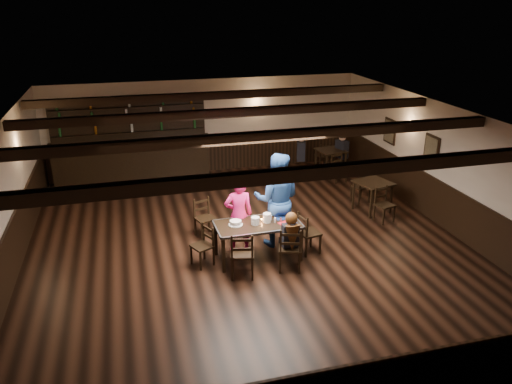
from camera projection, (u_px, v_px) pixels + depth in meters
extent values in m
plane|color=black|center=(248.00, 245.00, 10.45)|extent=(10.00, 10.00, 0.00)
cube|color=beige|center=(206.00, 126.00, 14.46)|extent=(9.00, 0.02, 2.70)
cube|color=beige|center=(359.00, 340.00, 5.47)|extent=(9.00, 0.02, 2.70)
cube|color=beige|center=(3.00, 208.00, 8.88)|extent=(0.02, 10.00, 2.70)
cube|color=beige|center=(444.00, 166.00, 11.04)|extent=(0.02, 10.00, 2.70)
cube|color=silver|center=(247.00, 118.00, 9.47)|extent=(9.00, 10.00, 0.02)
cube|color=black|center=(207.00, 154.00, 14.74)|extent=(9.00, 0.04, 1.00)
cube|color=black|center=(13.00, 250.00, 9.20)|extent=(0.04, 10.00, 1.00)
cube|color=black|center=(438.00, 202.00, 11.35)|extent=(0.04, 10.00, 1.00)
cube|color=black|center=(137.00, 113.00, 13.79)|extent=(0.90, 0.03, 1.00)
cube|color=black|center=(137.00, 113.00, 13.77)|extent=(0.80, 0.02, 0.90)
cube|color=black|center=(432.00, 149.00, 11.39)|extent=(0.03, 0.55, 0.65)
cube|color=#72664C|center=(431.00, 149.00, 11.39)|extent=(0.02, 0.45, 0.55)
cube|color=black|center=(390.00, 131.00, 13.12)|extent=(0.03, 0.55, 0.65)
cube|color=#72664C|center=(389.00, 131.00, 13.12)|extent=(0.02, 0.45, 0.55)
cube|color=black|center=(300.00, 174.00, 6.81)|extent=(8.90, 0.18, 0.18)
cube|color=black|center=(261.00, 137.00, 8.60)|extent=(8.90, 0.18, 0.18)
cube|color=black|center=(236.00, 112.00, 10.40)|extent=(8.90, 0.18, 0.18)
cube|color=black|center=(217.00, 95.00, 12.20)|extent=(8.90, 0.18, 0.18)
cube|color=black|center=(224.00, 255.00, 9.30)|extent=(0.06, 0.06, 0.71)
cube|color=black|center=(216.00, 239.00, 9.93)|extent=(0.06, 0.06, 0.71)
cube|color=black|center=(301.00, 245.00, 9.70)|extent=(0.06, 0.06, 0.71)
cube|color=black|center=(289.00, 229.00, 10.33)|extent=(0.06, 0.06, 0.71)
cube|color=black|center=(258.00, 225.00, 9.68)|extent=(1.68, 0.87, 0.04)
cube|color=#A5A8AD|center=(252.00, 216.00, 10.04)|extent=(1.66, 0.07, 0.05)
cube|color=#A5A8AD|center=(264.00, 233.00, 9.32)|extent=(1.66, 0.07, 0.05)
cube|color=#A5A8AD|center=(297.00, 220.00, 9.89)|extent=(0.05, 0.83, 0.05)
cube|color=#A5A8AD|center=(217.00, 230.00, 9.47)|extent=(0.05, 0.83, 0.05)
cube|color=black|center=(252.00, 260.00, 9.40)|extent=(0.04, 0.04, 0.44)
cube|color=black|center=(252.00, 270.00, 9.07)|extent=(0.04, 0.04, 0.44)
cube|color=black|center=(233.00, 261.00, 9.39)|extent=(0.04, 0.04, 0.44)
cube|color=black|center=(232.00, 270.00, 9.07)|extent=(0.04, 0.04, 0.44)
cube|color=black|center=(242.00, 254.00, 9.14)|extent=(0.51, 0.50, 0.04)
cube|color=black|center=(242.00, 247.00, 8.90)|extent=(0.42, 0.14, 0.46)
cube|color=black|center=(242.00, 249.00, 8.92)|extent=(0.36, 0.11, 0.05)
cube|color=black|center=(242.00, 240.00, 8.85)|extent=(0.36, 0.11, 0.05)
cube|color=black|center=(299.00, 255.00, 9.61)|extent=(0.04, 0.04, 0.43)
cube|color=black|center=(299.00, 264.00, 9.29)|extent=(0.04, 0.04, 0.43)
cube|color=black|center=(280.00, 254.00, 9.62)|extent=(0.04, 0.04, 0.43)
cube|color=black|center=(280.00, 263.00, 9.31)|extent=(0.04, 0.04, 0.43)
cube|color=black|center=(290.00, 248.00, 9.37)|extent=(0.52, 0.51, 0.04)
cube|color=black|center=(290.00, 242.00, 9.13)|extent=(0.41, 0.16, 0.45)
cube|color=black|center=(290.00, 244.00, 9.15)|extent=(0.35, 0.13, 0.05)
cube|color=black|center=(291.00, 235.00, 9.08)|extent=(0.35, 0.13, 0.05)
cube|color=black|center=(191.00, 255.00, 9.64)|extent=(0.04, 0.04, 0.38)
cube|color=black|center=(204.00, 250.00, 9.82)|extent=(0.04, 0.04, 0.38)
cube|color=black|center=(201.00, 261.00, 9.41)|extent=(0.04, 0.04, 0.38)
cube|color=black|center=(214.00, 256.00, 9.60)|extent=(0.04, 0.04, 0.38)
cube|color=black|center=(202.00, 246.00, 9.54)|extent=(0.48, 0.49, 0.04)
cube|color=black|center=(208.00, 234.00, 9.56)|extent=(0.19, 0.35, 0.40)
cube|color=black|center=(208.00, 236.00, 9.57)|extent=(0.16, 0.30, 0.04)
cube|color=black|center=(208.00, 229.00, 9.52)|extent=(0.16, 0.30, 0.04)
cube|color=black|center=(320.00, 245.00, 10.02)|extent=(0.04, 0.04, 0.41)
cube|color=black|center=(306.00, 248.00, 9.88)|extent=(0.04, 0.04, 0.41)
cube|color=black|center=(311.00, 238.00, 10.30)|extent=(0.04, 0.04, 0.41)
cube|color=black|center=(297.00, 241.00, 10.17)|extent=(0.04, 0.04, 0.41)
cube|color=black|center=(309.00, 233.00, 10.01)|extent=(0.46, 0.47, 0.04)
cube|color=black|center=(302.00, 225.00, 9.86)|extent=(0.11, 0.40, 0.43)
cube|color=black|center=(302.00, 227.00, 9.88)|extent=(0.09, 0.34, 0.05)
cube|color=black|center=(303.00, 219.00, 9.82)|extent=(0.09, 0.34, 0.05)
cube|color=black|center=(202.00, 232.00, 10.55)|extent=(0.04, 0.04, 0.40)
cube|color=black|center=(195.00, 227.00, 10.80)|extent=(0.04, 0.04, 0.40)
cube|color=black|center=(216.00, 229.00, 10.72)|extent=(0.04, 0.04, 0.40)
cube|color=black|center=(209.00, 223.00, 10.97)|extent=(0.04, 0.04, 0.40)
cube|color=black|center=(205.00, 218.00, 10.68)|extent=(0.49, 0.48, 0.04)
cube|color=black|center=(201.00, 207.00, 10.73)|extent=(0.39, 0.15, 0.42)
cube|color=black|center=(202.00, 209.00, 10.74)|extent=(0.33, 0.12, 0.05)
cube|color=black|center=(201.00, 202.00, 10.68)|extent=(0.33, 0.12, 0.05)
imported|color=#FF228D|center=(239.00, 215.00, 9.96)|extent=(0.59, 0.40, 1.58)
imported|color=#234E84|center=(277.00, 200.00, 10.17)|extent=(1.16, 1.03, 1.98)
cube|color=black|center=(288.00, 242.00, 9.44)|extent=(0.29, 0.29, 0.12)
cube|color=black|center=(290.00, 235.00, 9.27)|extent=(0.31, 0.18, 0.44)
cylinder|color=black|center=(291.00, 225.00, 9.20)|extent=(0.09, 0.31, 0.31)
sphere|color=#D8A384|center=(291.00, 219.00, 9.15)|extent=(0.19, 0.19, 0.19)
sphere|color=#3D1F0D|center=(291.00, 219.00, 9.12)|extent=(0.24, 0.24, 0.24)
cone|color=#3D1F0D|center=(292.00, 239.00, 9.17)|extent=(0.18, 0.18, 0.54)
cylinder|color=white|center=(236.00, 224.00, 9.61)|extent=(0.28, 0.28, 0.01)
cylinder|color=white|center=(236.00, 222.00, 9.60)|extent=(0.22, 0.22, 0.07)
cylinder|color=silver|center=(236.00, 223.00, 9.60)|extent=(0.24, 0.24, 0.04)
cylinder|color=white|center=(255.00, 221.00, 9.61)|extent=(0.16, 0.16, 0.15)
cylinder|color=white|center=(267.00, 218.00, 9.70)|extent=(0.16, 0.16, 0.18)
cylinder|color=#A5A8AD|center=(262.00, 220.00, 9.77)|extent=(0.06, 0.06, 0.03)
sphere|color=orange|center=(262.00, 219.00, 9.75)|extent=(0.03, 0.03, 0.03)
cylinder|color=silver|center=(275.00, 220.00, 9.70)|extent=(0.04, 0.04, 0.10)
cylinder|color=#A5A8AD|center=(281.00, 219.00, 9.75)|extent=(0.03, 0.03, 0.09)
cylinder|color=silver|center=(270.00, 218.00, 9.81)|extent=(0.06, 0.06, 0.10)
cube|color=maroon|center=(287.00, 223.00, 9.69)|extent=(0.36, 0.30, 0.00)
cube|color=#0F1F4D|center=(283.00, 217.00, 9.93)|extent=(0.31, 0.22, 0.00)
cube|color=black|center=(133.00, 162.00, 13.92)|extent=(4.19, 0.60, 1.10)
cube|color=black|center=(131.00, 142.00, 13.71)|extent=(4.39, 0.70, 0.05)
cube|color=black|center=(131.00, 140.00, 13.96)|extent=(4.19, 0.10, 2.20)
cube|color=black|center=(130.00, 133.00, 13.78)|extent=(4.09, 0.22, 0.03)
cube|color=black|center=(129.00, 120.00, 13.65)|extent=(4.09, 0.22, 0.03)
cube|color=black|center=(128.00, 107.00, 13.52)|extent=(4.09, 0.22, 0.03)
cube|color=black|center=(373.00, 183.00, 11.85)|extent=(0.93, 0.93, 0.04)
cube|color=black|center=(371.00, 204.00, 11.59)|extent=(0.05, 0.05, 0.71)
cube|color=black|center=(353.00, 196.00, 12.09)|extent=(0.05, 0.05, 0.71)
cube|color=black|center=(391.00, 199.00, 11.87)|extent=(0.05, 0.05, 0.71)
cube|color=black|center=(373.00, 191.00, 12.38)|extent=(0.05, 0.05, 0.71)
cube|color=black|center=(331.00, 151.00, 14.32)|extent=(0.83, 0.83, 0.04)
cube|color=black|center=(326.00, 167.00, 14.08)|extent=(0.05, 0.05, 0.71)
cube|color=black|center=(316.00, 161.00, 14.61)|extent=(0.05, 0.05, 0.71)
cube|color=black|center=(345.00, 165.00, 14.30)|extent=(0.05, 0.05, 0.71)
cube|color=black|center=(334.00, 159.00, 14.83)|extent=(0.05, 0.05, 0.71)
cube|color=black|center=(301.00, 151.00, 14.25)|extent=(0.34, 0.44, 0.55)
sphere|color=#D8A384|center=(301.00, 138.00, 14.11)|extent=(0.21, 0.21, 0.21)
sphere|color=black|center=(301.00, 137.00, 14.10)|extent=(0.22, 0.22, 0.22)
cube|color=black|center=(342.00, 149.00, 14.45)|extent=(0.33, 0.42, 0.52)
sphere|color=#D8A384|center=(343.00, 137.00, 14.32)|extent=(0.20, 0.20, 0.20)
sphere|color=black|center=(343.00, 136.00, 14.31)|extent=(0.21, 0.21, 0.21)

